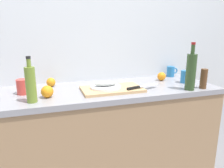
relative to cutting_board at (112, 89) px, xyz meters
The scene contains 15 objects.
back_wall 0.54m from the cutting_board, 108.90° to the left, with size 3.20×0.05×2.50m, color silver.
kitchen_counter 0.49m from the cutting_board, 151.26° to the left, with size 2.00×0.60×0.90m.
cutting_board is the anchor object (origin of this frame).
white_plate 0.05m from the cutting_board, 160.24° to the left, with size 0.23×0.23×0.01m, color white.
fish_fillet 0.06m from the cutting_board, 160.24° to the left, with size 0.18×0.07×0.04m, color #999E99.
chef_knife 0.20m from the cutting_board, 19.71° to the right, with size 0.29×0.11×0.02m.
olive_oil_bottle 0.59m from the cutting_board, 169.29° to the right, with size 0.06×0.06×0.29m.
wine_bottle 0.61m from the cutting_board, 15.59° to the right, with size 0.07×0.07×0.36m.
coffee_mug_0 0.64m from the cutting_board, behind, with size 0.13×0.09×0.11m.
coffee_mug_1 0.68m from the cutting_board, ahead, with size 0.11×0.07×0.11m.
coffee_mug_2 0.77m from the cutting_board, 23.52° to the left, with size 0.11×0.07×0.10m.
orange_0 0.47m from the cutting_board, behind, with size 0.08×0.08×0.08m, color orange.
orange_1 0.56m from the cutting_board, 18.78° to the left, with size 0.08×0.08×0.08m, color orange.
orange_3 0.51m from the cutting_board, 149.34° to the left, with size 0.07×0.07×0.07m, color orange.
pepper_mill 0.72m from the cutting_board, 12.65° to the right, with size 0.05×0.05×0.15m, color brown.
Camera 1 is at (-0.33, -1.57, 1.34)m, focal length 34.28 mm.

